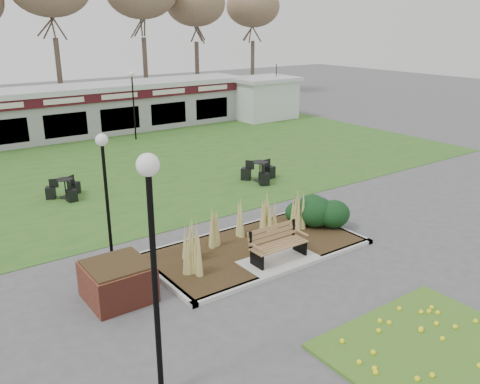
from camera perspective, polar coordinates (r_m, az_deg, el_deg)
ground at (r=14.35m, az=4.76°, el=-8.21°), size 100.00×100.00×0.00m
lawn at (r=24.11m, az=-14.02°, el=2.56°), size 34.00×16.00×0.02m
flower_bed at (r=11.72m, az=20.06°, el=-15.74°), size 4.20×3.00×0.16m
planting_bed at (r=15.88m, az=5.16°, el=-4.02°), size 6.75×3.40×1.27m
park_bench at (r=14.26m, az=4.18°, el=-5.75°), size 1.70×0.66×0.93m
brick_planter at (r=12.87m, az=-13.57°, el=-9.68°), size 1.50×1.50×0.95m
food_pavilion at (r=31.19m, az=-19.87°, el=8.36°), size 24.60×3.40×2.90m
service_hut at (r=35.64m, az=2.64°, el=10.56°), size 4.40×3.40×2.83m
lamp_post_near_left at (r=8.36m, az=-9.90°, el=-3.87°), size 0.38×0.38×4.54m
lamp_post_mid_right at (r=13.37m, az=-14.95°, el=2.01°), size 0.32×0.32×3.82m
lamp_post_far_right at (r=29.40m, az=-11.96°, el=11.09°), size 0.32×0.32×3.83m
bistro_set_a at (r=20.55m, az=-18.99°, el=0.06°), size 1.41×1.29×0.75m
bistro_set_c at (r=21.53m, az=2.24°, el=1.99°), size 1.46×1.55×0.83m
patio_umbrella at (r=36.31m, az=4.04°, el=10.94°), size 2.11×2.15×2.54m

